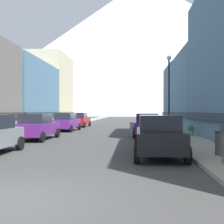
% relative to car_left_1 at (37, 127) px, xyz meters
% --- Properties ---
extents(ground_plane, '(400.00, 400.00, 0.00)m').
position_rel_car_left_1_xyz_m(ground_plane, '(3.80, -12.74, -0.90)').
color(ground_plane, '#3B3B3B').
extents(sidewalk_left, '(2.50, 100.00, 0.15)m').
position_rel_car_left_1_xyz_m(sidewalk_left, '(-2.45, 22.26, -0.82)').
color(sidewalk_left, gray).
rests_on(sidewalk_left, ground).
extents(sidewalk_right, '(2.50, 100.00, 0.15)m').
position_rel_car_left_1_xyz_m(sidewalk_right, '(10.05, 22.26, -0.82)').
color(sidewalk_right, gray).
rests_on(sidewalk_right, ground).
extents(storefront_left_2, '(9.09, 12.53, 7.80)m').
position_rel_car_left_1_xyz_m(storefront_left_2, '(-8.09, 13.39, 2.86)').
color(storefront_left_2, slate).
rests_on(storefront_left_2, ground).
extents(storefront_left_3, '(7.46, 9.21, 10.78)m').
position_rel_car_left_1_xyz_m(storefront_left_3, '(-7.28, 24.33, 4.32)').
color(storefront_left_3, beige).
rests_on(storefront_left_3, ground).
extents(storefront_right_3, '(9.16, 8.44, 8.18)m').
position_rel_car_left_1_xyz_m(storefront_right_3, '(15.73, 20.28, 3.04)').
color(storefront_right_3, slate).
rests_on(storefront_right_3, ground).
extents(car_left_1, '(2.14, 4.43, 1.78)m').
position_rel_car_left_1_xyz_m(car_left_1, '(0.00, 0.00, 0.00)').
color(car_left_1, '#591E72').
rests_on(car_left_1, ground).
extents(car_left_2, '(2.25, 4.48, 1.78)m').
position_rel_car_left_1_xyz_m(car_left_2, '(-0.00, 8.37, 0.00)').
color(car_left_2, '#591E72').
rests_on(car_left_2, ground).
extents(car_left_3, '(2.22, 4.47, 1.78)m').
position_rel_car_left_1_xyz_m(car_left_3, '(-0.00, 15.48, 0.00)').
color(car_left_3, '#9E1111').
rests_on(car_left_3, ground).
extents(car_right_0, '(2.14, 4.44, 1.78)m').
position_rel_car_left_1_xyz_m(car_right_0, '(7.60, -6.54, 0.00)').
color(car_right_0, black).
rests_on(car_right_0, ground).
extents(car_right_1, '(2.14, 4.43, 1.78)m').
position_rel_car_left_1_xyz_m(car_right_1, '(7.60, 2.77, 0.00)').
color(car_right_1, '#591E72').
rests_on(car_right_1, ground).
extents(parking_meter_near, '(0.14, 0.10, 1.33)m').
position_rel_car_left_1_xyz_m(parking_meter_near, '(9.55, -8.73, 0.11)').
color(parking_meter_near, '#595960').
rests_on(parking_meter_near, sidewalk_right).
extents(trash_bin_right, '(0.59, 0.59, 0.98)m').
position_rel_car_left_1_xyz_m(trash_bin_right, '(10.15, -6.80, -0.26)').
color(trash_bin_right, '#4C5156').
rests_on(trash_bin_right, sidewalk_right).
extents(potted_plant_0, '(0.44, 0.44, 0.76)m').
position_rel_car_left_1_xyz_m(potted_plant_0, '(10.80, 2.36, -0.36)').
color(potted_plant_0, gray).
rests_on(potted_plant_0, sidewalk_right).
extents(pedestrian_0, '(0.36, 0.36, 1.59)m').
position_rel_car_left_1_xyz_m(pedestrian_0, '(-2.45, 3.07, -0.02)').
color(pedestrian_0, navy).
rests_on(pedestrian_0, sidewalk_left).
extents(pedestrian_1, '(0.36, 0.36, 1.53)m').
position_rel_car_left_1_xyz_m(pedestrian_1, '(-2.45, 6.04, -0.05)').
color(pedestrian_1, brown).
rests_on(pedestrian_1, sidewalk_left).
extents(streetlamp_right, '(0.36, 0.36, 5.86)m').
position_rel_car_left_1_xyz_m(streetlamp_right, '(9.15, 1.90, 3.09)').
color(streetlamp_right, black).
rests_on(streetlamp_right, sidewalk_right).
extents(mountain_backdrop, '(326.86, 326.86, 129.68)m').
position_rel_car_left_1_xyz_m(mountain_backdrop, '(19.68, 247.26, 63.94)').
color(mountain_backdrop, silver).
rests_on(mountain_backdrop, ground).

